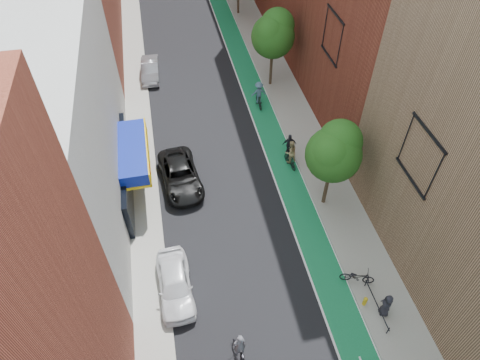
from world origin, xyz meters
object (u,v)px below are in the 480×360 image
cyclist_lead (240,350)px  fire_hydrant (365,301)px  parked_car_silver (150,70)px  cyclist_lane_far (259,95)px  cyclist_lane_near (290,155)px  parked_car_white (175,284)px  parked_car_black (180,175)px  cyclist_lane_mid (289,149)px  pedestrian (386,305)px

cyclist_lead → fire_hydrant: cyclist_lead is taller
parked_car_silver → cyclist_lane_far: 10.53m
cyclist_lane_near → cyclist_lane_far: 7.38m
cyclist_lane_near → parked_car_white: bearing=30.8°
parked_car_white → cyclist_lead: 5.07m
parked_car_silver → cyclist_lane_near: cyclist_lane_near is taller
parked_car_black → cyclist_lane_near: 7.83m
parked_car_black → parked_car_silver: (-1.20, 13.74, -0.04)m
parked_car_white → parked_car_black: 8.31m
parked_car_white → cyclist_lane_far: cyclist_lane_far is taller
cyclist_lane_far → fire_hydrant: (1.40, -18.71, -0.50)m
cyclist_lane_mid → pedestrian: cyclist_lane_mid is taller
parked_car_white → cyclist_lane_mid: bearing=43.6°
parked_car_black → fire_hydrant: (8.70, -11.17, -0.24)m
parked_car_white → parked_car_black: (1.20, 8.22, -0.03)m
cyclist_lead → parked_car_silver: bearing=-97.4°
pedestrian → cyclist_lane_far: bearing=-164.6°
parked_car_silver → pedestrian: size_ratio=2.63×
pedestrian → parked_car_black: bearing=-132.4°
parked_car_black → cyclist_lead: bearing=-88.7°
parked_car_black → parked_car_silver: bearing=89.2°
cyclist_lane_mid → parked_car_white: bearing=54.8°
cyclist_lane_mid → fire_hydrant: cyclist_lane_mid is taller
cyclist_lane_mid → fire_hydrant: bearing=102.9°
parked_car_black → parked_car_silver: 13.80m
parked_car_white → cyclist_lane_mid: size_ratio=2.23×
parked_car_white → fire_hydrant: bearing=-18.1°
parked_car_silver → fire_hydrant: size_ratio=6.46×
parked_car_white → parked_car_black: parked_car_white is taller
cyclist_lead → fire_hydrant: size_ratio=3.23×
parked_car_white → parked_car_silver: bearing=88.5°
pedestrian → fire_hydrant: (-0.80, 0.66, -0.46)m
cyclist_lead → pedestrian: bearing=171.3°
cyclist_lane_far → pedestrian: bearing=95.4°
parked_car_silver → cyclist_lane_mid: bearing=-50.8°
cyclist_lane_far → cyclist_lane_near: bearing=93.0°
parked_car_black → cyclist_lane_near: cyclist_lane_near is taller
parked_car_silver → cyclist_lane_mid: 15.70m
cyclist_lead → cyclist_lane_mid: cyclist_lead is taller
fire_hydrant → parked_car_black: bearing=127.9°
parked_car_silver → pedestrian: 27.72m
parked_car_silver → cyclist_lead: 26.37m
parked_car_black → cyclist_lane_mid: size_ratio=2.61×
cyclist_lane_mid → pedestrian: 12.94m
cyclist_lead → cyclist_lane_near: size_ratio=0.98×
cyclist_lane_near → cyclist_lane_far: cyclist_lane_far is taller
parked_car_black → pedestrian: size_ratio=3.29×
parked_car_silver → cyclist_lane_far: (8.50, -6.21, 0.30)m
cyclist_lane_mid → cyclist_lane_far: cyclist_lane_far is taller
parked_car_black → cyclist_lane_near: (7.82, 0.17, 0.21)m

